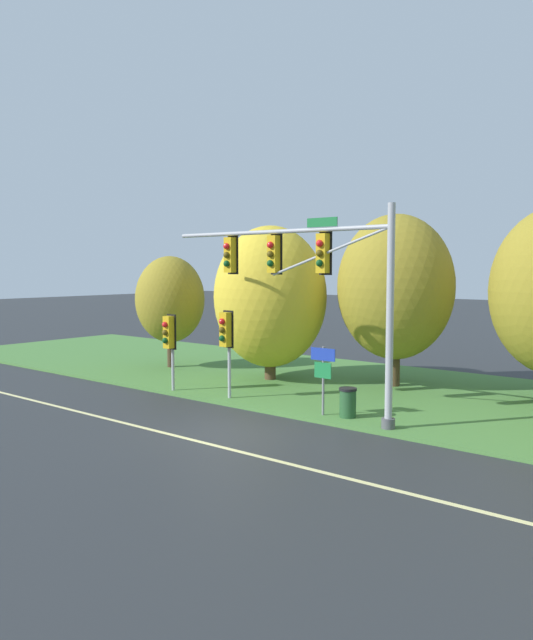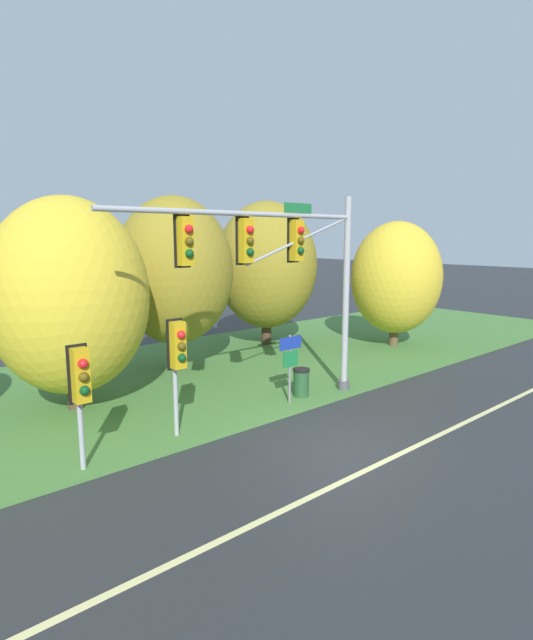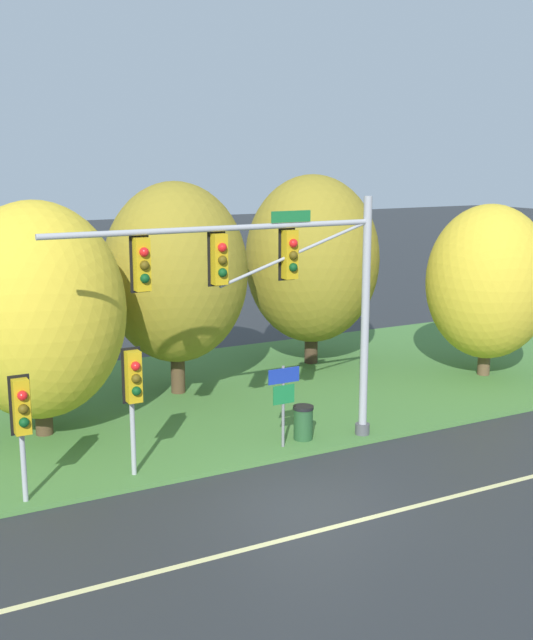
{
  "view_description": "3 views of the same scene",
  "coord_description": "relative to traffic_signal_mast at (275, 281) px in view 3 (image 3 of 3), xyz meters",
  "views": [
    {
      "loc": [
        12.16,
        -13.07,
        4.77
      ],
      "look_at": [
        -1.2,
        3.35,
        3.0
      ],
      "focal_mm": 35.0,
      "sensor_mm": 36.0,
      "label": 1
    },
    {
      "loc": [
        -9.28,
        -7.86,
        5.35
      ],
      "look_at": [
        1.17,
        4.25,
        2.65
      ],
      "focal_mm": 28.0,
      "sensor_mm": 36.0,
      "label": 2
    },
    {
      "loc": [
        -8.59,
        -14.3,
        7.68
      ],
      "look_at": [
        0.7,
        3.13,
        3.59
      ],
      "focal_mm": 45.0,
      "sensor_mm": 36.0,
      "label": 3
    }
  ],
  "objects": [
    {
      "name": "tree_left_of_mast",
      "position": [
        -4.97,
        4.15,
        -1.02
      ],
      "size": [
        4.71,
        4.71,
        6.42
      ],
      "color": "#4C3823",
      "rests_on": "grass_verge"
    },
    {
      "name": "lane_stripe",
      "position": [
        -0.87,
        -4.22,
        -4.58
      ],
      "size": [
        36.0,
        0.16,
        0.01
      ],
      "primitive_type": "cube",
      "color": "beige",
      "rests_on": "ground"
    },
    {
      "name": "pedestrian_signal_further_along",
      "position": [
        -6.36,
        -0.24,
        -2.4
      ],
      "size": [
        0.46,
        0.55,
        2.92
      ],
      "color": "#9EA0A5",
      "rests_on": "grass_verge"
    },
    {
      "name": "tree_mid_verge",
      "position": [
        5.54,
        7.32,
        -0.64
      ],
      "size": [
        4.85,
        4.85,
        6.89
      ],
      "color": "#423021",
      "rests_on": "grass_verge"
    },
    {
      "name": "route_sign_post",
      "position": [
        0.37,
        0.17,
        -3.03
      ],
      "size": [
        0.9,
        0.08,
        2.2
      ],
      "color": "slate",
      "rests_on": "grass_verge"
    },
    {
      "name": "grass_verge",
      "position": [
        -0.87,
        5.23,
        -4.54
      ],
      "size": [
        48.0,
        11.5,
        0.1
      ],
      "primitive_type": "cube",
      "color": "#477A38",
      "rests_on": "ground"
    },
    {
      "name": "pedestrian_signal_near_kerb",
      "position": [
        -3.72,
        0.08,
        -2.19
      ],
      "size": [
        0.46,
        0.55,
        3.16
      ],
      "color": "#9EA0A5",
      "rests_on": "grass_verge"
    },
    {
      "name": "tree_tall_centre",
      "position": [
        10.03,
        3.06,
        -1.2
      ],
      "size": [
        4.25,
        4.25,
        5.95
      ],
      "color": "brown",
      "rests_on": "grass_verge"
    },
    {
      "name": "trash_bin",
      "position": [
        1.13,
        0.44,
        -4.02
      ],
      "size": [
        0.56,
        0.56,
        0.93
      ],
      "color": "#234C28",
      "rests_on": "grass_verge"
    },
    {
      "name": "ground_plane",
      "position": [
        -0.87,
        -3.02,
        -4.59
      ],
      "size": [
        160.0,
        160.0,
        0.0
      ],
      "primitive_type": "plane",
      "color": "#282B2D"
    },
    {
      "name": "tree_behind_signpost",
      "position": [
        -0.23,
        6.1,
        -0.57
      ],
      "size": [
        4.56,
        4.56,
        6.78
      ],
      "color": "#4C3823",
      "rests_on": "grass_verge"
    },
    {
      "name": "traffic_signal_mast",
      "position": [
        0.0,
        0.0,
        0.0
      ],
      "size": [
        8.76,
        0.49,
        6.52
      ],
      "color": "#9EA0A5",
      "rests_on": "grass_verge"
    }
  ]
}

